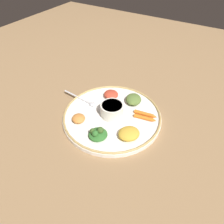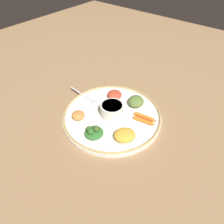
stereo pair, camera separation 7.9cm
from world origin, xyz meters
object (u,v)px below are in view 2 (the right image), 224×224
(spoon, at_px, (88,98))
(carrot_near_spoon, at_px, (144,121))
(carrot_outer, at_px, (145,117))
(center_bowl, at_px, (112,110))
(greens_pile, at_px, (93,132))

(spoon, bearing_deg, carrot_near_spoon, 6.72)
(carrot_near_spoon, distance_m, carrot_outer, 0.02)
(center_bowl, xyz_separation_m, greens_pile, (0.02, -0.12, -0.01))
(spoon, xyz_separation_m, carrot_outer, (0.25, 0.05, 0.00))
(center_bowl, height_order, greens_pile, center_bowl)
(center_bowl, xyz_separation_m, spoon, (-0.14, 0.01, -0.02))
(carrot_near_spoon, xyz_separation_m, carrot_outer, (-0.01, 0.02, 0.00))
(center_bowl, distance_m, spoon, 0.14)
(greens_pile, bearing_deg, carrot_near_spoon, 57.72)
(greens_pile, distance_m, carrot_outer, 0.21)
(center_bowl, bearing_deg, spoon, 174.76)
(greens_pile, height_order, carrot_near_spoon, greens_pile)
(center_bowl, distance_m, greens_pile, 0.12)
(center_bowl, relative_size, greens_pile, 1.09)
(center_bowl, height_order, spoon, center_bowl)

